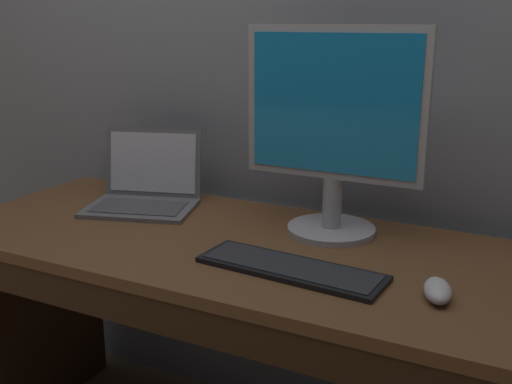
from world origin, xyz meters
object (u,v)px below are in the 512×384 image
object	(u,v)px
laptop_space_gray	(145,191)
wired_keyboard	(291,268)
external_monitor	(333,130)
computer_mouse	(437,291)

from	to	relation	value
laptop_space_gray	wired_keyboard	world-z (taller)	laptop_space_gray
laptop_space_gray	wired_keyboard	size ratio (longest dim) A/B	0.84
external_monitor	computer_mouse	size ratio (longest dim) A/B	4.98
wired_keyboard	computer_mouse	distance (m)	0.33
laptop_space_gray	wired_keyboard	xyz separation A→B (m)	(0.61, -0.26, -0.04)
external_monitor	laptop_space_gray	bearing A→B (deg)	-178.40
laptop_space_gray	external_monitor	size ratio (longest dim) A/B	0.69
laptop_space_gray	external_monitor	world-z (taller)	external_monitor
external_monitor	wired_keyboard	world-z (taller)	external_monitor
computer_mouse	external_monitor	bearing A→B (deg)	125.45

